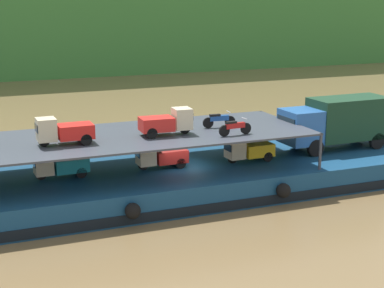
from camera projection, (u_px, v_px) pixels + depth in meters
ground_plane at (182, 192)px, 33.67m from camera, size 400.00×400.00×0.00m
cargo_barge at (182, 179)px, 33.47m from camera, size 30.22×8.30×1.50m
covered_lorry at (338, 121)px, 36.69m from camera, size 7.89×2.42×3.10m
cargo_rack at (113, 138)px, 31.47m from camera, size 21.02×6.89×2.00m
mini_truck_lower_aft at (60, 164)px, 31.13m from camera, size 2.77×1.25×1.38m
mini_truck_lower_mid at (161, 155)px, 32.85m from camera, size 2.75×1.21×1.38m
mini_truck_lower_fore at (248, 149)px, 34.14m from camera, size 2.77×1.26×1.38m
mini_truck_upper_mid at (64, 131)px, 29.62m from camera, size 2.75×1.22×1.38m
mini_truck_upper_fore at (167, 122)px, 31.65m from camera, size 2.78×1.27×1.38m
motorcycle_upper_port at (235, 127)px, 31.65m from camera, size 1.90×0.55×0.87m
motorcycle_upper_centre at (219, 120)px, 33.52m from camera, size 1.90×0.55×0.87m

